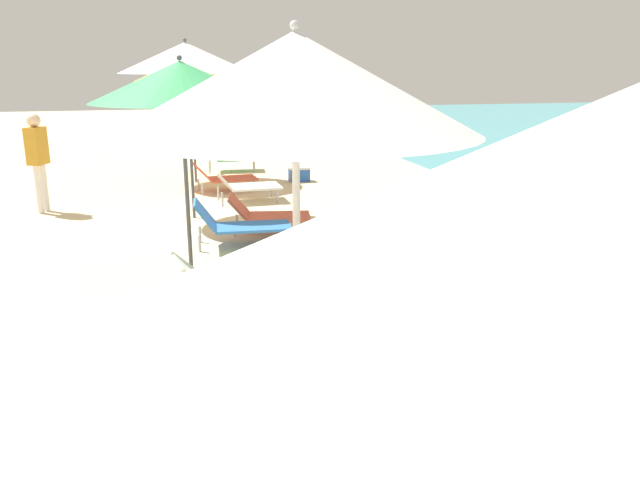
{
  "coord_description": "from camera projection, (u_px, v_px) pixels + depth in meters",
  "views": [
    {
      "loc": [
        -1.46,
        2.36,
        2.49
      ],
      "look_at": [
        -0.03,
        8.14,
        0.83
      ],
      "focal_mm": 35.47,
      "sensor_mm": 36.0,
      "label": 1
    }
  ],
  "objects": [
    {
      "name": "umbrella_third",
      "position": [
        295.0,
        84.0,
        3.95
      ],
      "size": [
        2.37,
        2.37,
        2.75
      ],
      "color": "silver",
      "rests_on": "ground"
    },
    {
      "name": "lounger_third_shoreside",
      "position": [
        345.0,
        312.0,
        5.9
      ],
      "size": [
        1.64,
        0.9,
        0.52
      ],
      "rotation": [
        0.0,
        0.0,
        0.23
      ],
      "color": "blue",
      "rests_on": "ground"
    },
    {
      "name": "lounger_third_inland",
      "position": [
        463.0,
        467.0,
        3.6
      ],
      "size": [
        1.47,
        0.64,
        0.54
      ],
      "rotation": [
        0.0,
        0.0,
        0.02
      ],
      "color": "blue",
      "rests_on": "ground"
    },
    {
      "name": "umbrella_fourth",
      "position": [
        181.0,
        82.0,
        7.06
      ],
      "size": [
        2.04,
        2.04,
        2.58
      ],
      "color": "#4C4C51",
      "rests_on": "ground"
    },
    {
      "name": "lounger_fourth_shoreside",
      "position": [
        239.0,
        224.0,
        8.91
      ],
      "size": [
        1.39,
        0.68,
        0.66
      ],
      "rotation": [
        0.0,
        0.0,
        -0.07
      ],
      "color": "blue",
      "rests_on": "ground"
    },
    {
      "name": "lounger_fourth_inland",
      "position": [
        247.0,
        281.0,
        6.6
      ],
      "size": [
        1.59,
        0.8,
        0.62
      ],
      "rotation": [
        0.0,
        0.0,
        0.14
      ],
      "color": "white",
      "rests_on": "ground"
    },
    {
      "name": "umbrella_fifth",
      "position": [
        186.0,
        58.0,
        9.91
      ],
      "size": [
        2.11,
        2.11,
        2.88
      ],
      "color": "#4C4C51",
      "rests_on": "ground"
    },
    {
      "name": "lounger_fifth_shoreside",
      "position": [
        245.0,
        185.0,
        11.74
      ],
      "size": [
        1.24,
        0.73,
        0.61
      ],
      "rotation": [
        0.0,
        0.0,
        0.04
      ],
      "color": "white",
      "rests_on": "ground"
    },
    {
      "name": "lounger_fifth_inland",
      "position": [
        267.0,
        214.0,
        9.66
      ],
      "size": [
        1.32,
        0.82,
        0.57
      ],
      "rotation": [
        0.0,
        0.0,
        -0.17
      ],
      "color": "#D8593F",
      "rests_on": "ground"
    },
    {
      "name": "umbrella_farthest",
      "position": [
        190.0,
        68.0,
        13.15
      ],
      "size": [
        2.31,
        2.31,
        2.72
      ],
      "color": "#4C4C51",
      "rests_on": "ground"
    },
    {
      "name": "lounger_farthest_shoreside",
      "position": [
        230.0,
        157.0,
        15.11
      ],
      "size": [
        1.28,
        0.75,
        0.66
      ],
      "rotation": [
        0.0,
        0.0,
        -0.09
      ],
      "color": "#4CA572",
      "rests_on": "ground"
    },
    {
      "name": "lounger_farthest_inland",
      "position": [
        224.0,
        177.0,
        12.73
      ],
      "size": [
        1.29,
        0.72,
        0.58
      ],
      "rotation": [
        0.0,
        0.0,
        0.09
      ],
      "color": "#D8593F",
      "rests_on": "ground"
    },
    {
      "name": "person_walking_near",
      "position": [
        37.0,
        153.0,
        10.72
      ],
      "size": [
        0.34,
        0.42,
        1.69
      ],
      "rotation": [
        0.0,
        0.0,
        5.87
      ],
      "color": "silver",
      "rests_on": "ground"
    },
    {
      "name": "beach_ball",
      "position": [
        74.0,
        381.0,
        4.88
      ],
      "size": [
        0.24,
        0.24,
        0.24
      ],
      "primitive_type": "sphere",
      "color": "white",
      "rests_on": "ground"
    },
    {
      "name": "cooler_box",
      "position": [
        299.0,
        174.0,
        13.85
      ],
      "size": [
        0.44,
        0.32,
        0.32
      ],
      "color": "#2659B2",
      "rests_on": "ground"
    }
  ]
}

